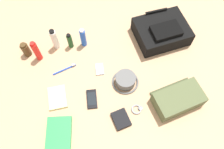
{
  "coord_description": "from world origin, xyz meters",
  "views": [
    {
      "loc": [
        -0.17,
        -0.62,
        1.3
      ],
      "look_at": [
        0.0,
        0.0,
        0.04
      ],
      "focal_mm": 35.88,
      "sensor_mm": 36.0,
      "label": 1
    }
  ],
  "objects_px": {
    "bucket_hat": "(125,80)",
    "toothbrush": "(66,69)",
    "cologne_bottle": "(26,50)",
    "paperback_novel": "(59,134)",
    "wristwatch": "(137,109)",
    "sunscreen_spray": "(36,51)",
    "deodorant_spray": "(83,38)",
    "shampoo_bottle": "(70,41)",
    "toiletry_pouch": "(178,99)",
    "media_player": "(100,69)",
    "wallet": "(121,119)",
    "notepad": "(57,97)",
    "backpack": "(162,31)",
    "toothpaste_tube": "(55,39)",
    "cell_phone": "(92,99)"
  },
  "relations": [
    {
      "from": "toiletry_pouch",
      "to": "wristwatch",
      "type": "relative_size",
      "value": 4.28
    },
    {
      "from": "toothbrush",
      "to": "sunscreen_spray",
      "type": "bearing_deg",
      "value": 138.71
    },
    {
      "from": "cologne_bottle",
      "to": "toothpaste_tube",
      "type": "bearing_deg",
      "value": 2.36
    },
    {
      "from": "backpack",
      "to": "bucket_hat",
      "type": "distance_m",
      "value": 0.45
    },
    {
      "from": "cologne_bottle",
      "to": "toothbrush",
      "type": "distance_m",
      "value": 0.3
    },
    {
      "from": "cologne_bottle",
      "to": "sunscreen_spray",
      "type": "height_order",
      "value": "sunscreen_spray"
    },
    {
      "from": "toiletry_pouch",
      "to": "notepad",
      "type": "bearing_deg",
      "value": 162.49
    },
    {
      "from": "wristwatch",
      "to": "deodorant_spray",
      "type": "bearing_deg",
      "value": 110.23
    },
    {
      "from": "bucket_hat",
      "to": "notepad",
      "type": "bearing_deg",
      "value": 178.5
    },
    {
      "from": "backpack",
      "to": "wallet",
      "type": "xyz_separation_m",
      "value": [
        -0.44,
        -0.51,
        -0.05
      ]
    },
    {
      "from": "bucket_hat",
      "to": "cologne_bottle",
      "type": "distance_m",
      "value": 0.69
    },
    {
      "from": "sunscreen_spray",
      "to": "wallet",
      "type": "xyz_separation_m",
      "value": [
        0.41,
        -0.56,
        -0.07
      ]
    },
    {
      "from": "media_player",
      "to": "cologne_bottle",
      "type": "bearing_deg",
      "value": 150.42
    },
    {
      "from": "cologne_bottle",
      "to": "toothpaste_tube",
      "type": "height_order",
      "value": "toothpaste_tube"
    },
    {
      "from": "media_player",
      "to": "toothbrush",
      "type": "height_order",
      "value": "toothbrush"
    },
    {
      "from": "toothpaste_tube",
      "to": "paperback_novel",
      "type": "distance_m",
      "value": 0.62
    },
    {
      "from": "backpack",
      "to": "paperback_novel",
      "type": "distance_m",
      "value": 0.95
    },
    {
      "from": "backpack",
      "to": "media_player",
      "type": "xyz_separation_m",
      "value": [
        -0.48,
        -0.14,
        -0.05
      ]
    },
    {
      "from": "sunscreen_spray",
      "to": "media_player",
      "type": "distance_m",
      "value": 0.42
    },
    {
      "from": "cologne_bottle",
      "to": "wristwatch",
      "type": "height_order",
      "value": "cologne_bottle"
    },
    {
      "from": "deodorant_spray",
      "to": "cell_phone",
      "type": "xyz_separation_m",
      "value": [
        -0.04,
        -0.42,
        -0.07
      ]
    },
    {
      "from": "bucket_hat",
      "to": "toothbrush",
      "type": "bearing_deg",
      "value": 150.66
    },
    {
      "from": "backpack",
      "to": "wristwatch",
      "type": "relative_size",
      "value": 5.08
    },
    {
      "from": "shampoo_bottle",
      "to": "toiletry_pouch",
      "type": "bearing_deg",
      "value": -46.8
    },
    {
      "from": "cologne_bottle",
      "to": "media_player",
      "type": "height_order",
      "value": "cologne_bottle"
    },
    {
      "from": "backpack",
      "to": "toothpaste_tube",
      "type": "bearing_deg",
      "value": 170.95
    },
    {
      "from": "bucket_hat",
      "to": "wallet",
      "type": "bearing_deg",
      "value": -113.01
    },
    {
      "from": "sunscreen_spray",
      "to": "deodorant_spray",
      "type": "xyz_separation_m",
      "value": [
        0.31,
        0.03,
        -0.01
      ]
    },
    {
      "from": "toothbrush",
      "to": "shampoo_bottle",
      "type": "bearing_deg",
      "value": 68.3
    },
    {
      "from": "cologne_bottle",
      "to": "shampoo_bottle",
      "type": "bearing_deg",
      "value": -2.93
    },
    {
      "from": "bucket_hat",
      "to": "wallet",
      "type": "xyz_separation_m",
      "value": [
        -0.1,
        -0.23,
        -0.02
      ]
    },
    {
      "from": "toothpaste_tube",
      "to": "toothbrush",
      "type": "distance_m",
      "value": 0.21
    },
    {
      "from": "paperback_novel",
      "to": "wristwatch",
      "type": "height_order",
      "value": "paperback_novel"
    },
    {
      "from": "cologne_bottle",
      "to": "wristwatch",
      "type": "bearing_deg",
      "value": -44.34
    },
    {
      "from": "backpack",
      "to": "sunscreen_spray",
      "type": "height_order",
      "value": "sunscreen_spray"
    },
    {
      "from": "toiletry_pouch",
      "to": "notepad",
      "type": "distance_m",
      "value": 0.73
    },
    {
      "from": "toothpaste_tube",
      "to": "wristwatch",
      "type": "relative_size",
      "value": 2.44
    },
    {
      "from": "paperback_novel",
      "to": "media_player",
      "type": "distance_m",
      "value": 0.48
    },
    {
      "from": "toothpaste_tube",
      "to": "toothbrush",
      "type": "xyz_separation_m",
      "value": [
        0.03,
        -0.2,
        -0.08
      ]
    },
    {
      "from": "toothpaste_tube",
      "to": "cell_phone",
      "type": "bearing_deg",
      "value": -72.41
    },
    {
      "from": "wallet",
      "to": "shampoo_bottle",
      "type": "bearing_deg",
      "value": 99.81
    },
    {
      "from": "bucket_hat",
      "to": "deodorant_spray",
      "type": "bearing_deg",
      "value": 117.72
    },
    {
      "from": "cell_phone",
      "to": "wristwatch",
      "type": "xyz_separation_m",
      "value": [
        0.25,
        -0.14,
        -0.0
      ]
    },
    {
      "from": "shampoo_bottle",
      "to": "paperback_novel",
      "type": "height_order",
      "value": "shampoo_bottle"
    },
    {
      "from": "backpack",
      "to": "toiletry_pouch",
      "type": "bearing_deg",
      "value": -99.73
    },
    {
      "from": "shampoo_bottle",
      "to": "wallet",
      "type": "bearing_deg",
      "value": -72.9
    },
    {
      "from": "deodorant_spray",
      "to": "wristwatch",
      "type": "xyz_separation_m",
      "value": [
        0.2,
        -0.55,
        -0.07
      ]
    },
    {
      "from": "toiletry_pouch",
      "to": "cologne_bottle",
      "type": "distance_m",
      "value": 1.03
    },
    {
      "from": "toothpaste_tube",
      "to": "wallet",
      "type": "distance_m",
      "value": 0.68
    },
    {
      "from": "media_player",
      "to": "paperback_novel",
      "type": "bearing_deg",
      "value": -133.14
    }
  ]
}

